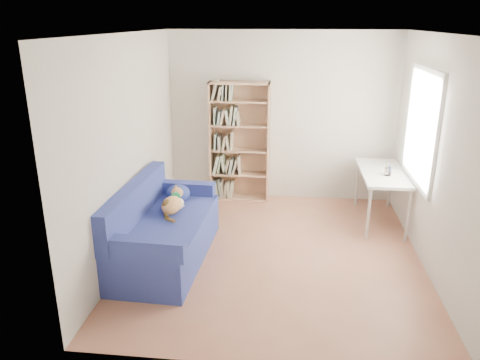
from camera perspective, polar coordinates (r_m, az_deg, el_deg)
name	(u,v)px	position (r m, az deg, el deg)	size (l,w,h in m)	color
ground	(274,253)	(5.86, 4.21, -8.91)	(4.00, 4.00, 0.00)	#9E6147
room_shell	(287,123)	(5.33, 5.72, 6.96)	(3.54, 4.04, 2.62)	silver
sofa	(163,231)	(5.67, -9.42, -6.18)	(0.98, 1.93, 0.93)	navy
bookshelf	(240,147)	(7.31, -0.06, 4.08)	(0.93, 0.29, 1.86)	tan
desk	(382,176)	(6.76, 16.98, 0.44)	(0.59, 1.30, 0.75)	silver
pen_cup	(388,171)	(6.58, 17.59, 1.09)	(0.09, 0.09, 0.18)	white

